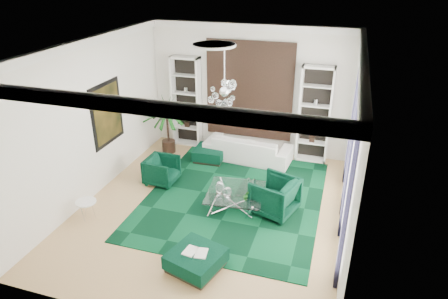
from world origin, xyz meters
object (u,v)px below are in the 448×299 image
(armchair_left, at_px, (162,170))
(ottoman_front, at_px, (196,260))
(ottoman_side, at_px, (210,154))
(palm, at_px, (167,118))
(coffee_table, at_px, (235,200))
(side_table, at_px, (87,210))
(sofa, at_px, (248,148))
(armchair_right, at_px, (274,196))

(armchair_left, height_order, ottoman_front, armchair_left)
(ottoman_side, height_order, palm, palm)
(coffee_table, bearing_deg, side_table, -155.39)
(sofa, distance_m, coffee_table, 2.63)
(armchair_left, bearing_deg, ottoman_side, -23.01)
(ottoman_side, bearing_deg, side_table, -114.61)
(armchair_right, height_order, coffee_table, armchair_right)
(armchair_right, xyz_separation_m, ottoman_side, (-2.32, 2.13, -0.24))
(coffee_table, bearing_deg, palm, 139.51)
(coffee_table, distance_m, palm, 3.80)
(ottoman_side, xyz_separation_m, ottoman_front, (1.27, -4.44, -0.01))
(palm, bearing_deg, ottoman_side, -6.58)
(armchair_left, bearing_deg, sofa, -40.31)
(armchair_left, relative_size, coffee_table, 0.61)
(sofa, relative_size, armchair_left, 3.17)
(armchair_left, distance_m, coffee_table, 2.26)
(armchair_left, height_order, armchair_right, armchair_right)
(sofa, xyz_separation_m, ottoman_side, (-1.06, -0.36, -0.18))
(sofa, distance_m, armchair_left, 2.71)
(armchair_left, bearing_deg, ottoman_front, -142.19)
(coffee_table, distance_m, ottoman_front, 2.21)
(side_table, bearing_deg, coffee_table, 24.61)
(palm, bearing_deg, sofa, 4.72)
(sofa, bearing_deg, armchair_left, 53.01)
(ottoman_side, xyz_separation_m, side_table, (-1.67, -3.65, 0.03))
(armchair_right, distance_m, side_table, 4.28)
(armchair_left, xyz_separation_m, coffee_table, (2.18, -0.59, -0.14))
(armchair_right, distance_m, ottoman_front, 2.56)
(sofa, bearing_deg, side_table, 61.00)
(armchair_left, height_order, coffee_table, armchair_left)
(sofa, relative_size, armchair_right, 2.64)
(coffee_table, bearing_deg, sofa, 97.79)
(side_table, relative_size, palm, 0.21)
(armchair_left, height_order, ottoman_side, armchair_left)
(ottoman_side, bearing_deg, armchair_right, -42.53)
(side_table, bearing_deg, armchair_right, 20.93)
(ottoman_front, relative_size, side_table, 2.01)
(coffee_table, height_order, palm, palm)
(coffee_table, xyz_separation_m, palm, (-2.81, 2.40, 0.88))
(sofa, height_order, ottoman_side, sofa)
(sofa, height_order, armchair_left, sofa)
(armchair_left, relative_size, ottoman_front, 0.86)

